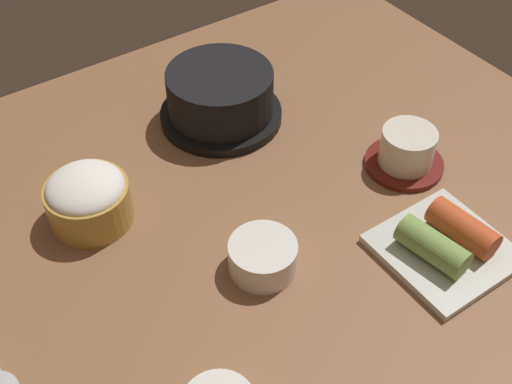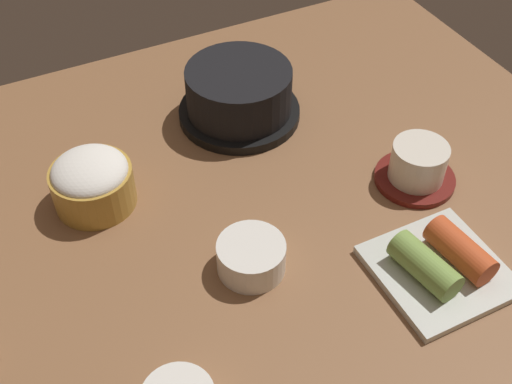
{
  "view_description": "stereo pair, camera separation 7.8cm",
  "coord_description": "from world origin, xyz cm",
  "px_view_note": "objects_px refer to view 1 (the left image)",
  "views": [
    {
      "loc": [
        -29.11,
        -47.28,
        60.13
      ],
      "look_at": [
        2.0,
        -2.0,
        5.0
      ],
      "focal_mm": 45.74,
      "sensor_mm": 36.0,
      "label": 1
    },
    {
      "loc": [
        -22.41,
        -51.22,
        60.13
      ],
      "look_at": [
        2.0,
        -2.0,
        5.0
      ],
      "focal_mm": 45.74,
      "sensor_mm": 36.0,
      "label": 2
    }
  ],
  "objects_px": {
    "stone_pot": "(220,96)",
    "banchan_cup_center": "(263,256)",
    "tea_cup_with_saucer": "(407,151)",
    "kimchi_plate": "(446,243)",
    "rice_bowl": "(88,198)"
  },
  "relations": [
    {
      "from": "rice_bowl",
      "to": "kimchi_plate",
      "type": "xyz_separation_m",
      "value": [
        0.31,
        -0.28,
        -0.02
      ]
    },
    {
      "from": "kimchi_plate",
      "to": "tea_cup_with_saucer",
      "type": "bearing_deg",
      "value": 64.03
    },
    {
      "from": "banchan_cup_center",
      "to": "kimchi_plate",
      "type": "bearing_deg",
      "value": -28.56
    },
    {
      "from": "stone_pot",
      "to": "tea_cup_with_saucer",
      "type": "height_order",
      "value": "stone_pot"
    },
    {
      "from": "stone_pot",
      "to": "banchan_cup_center",
      "type": "distance_m",
      "value": 0.27
    },
    {
      "from": "tea_cup_with_saucer",
      "to": "kimchi_plate",
      "type": "xyz_separation_m",
      "value": [
        -0.07,
        -0.13,
        -0.01
      ]
    },
    {
      "from": "tea_cup_with_saucer",
      "to": "kimchi_plate",
      "type": "bearing_deg",
      "value": -115.97
    },
    {
      "from": "banchan_cup_center",
      "to": "kimchi_plate",
      "type": "height_order",
      "value": "kimchi_plate"
    },
    {
      "from": "banchan_cup_center",
      "to": "kimchi_plate",
      "type": "relative_size",
      "value": 0.56
    },
    {
      "from": "stone_pot",
      "to": "banchan_cup_center",
      "type": "xyz_separation_m",
      "value": [
        -0.11,
        -0.25,
        -0.02
      ]
    },
    {
      "from": "stone_pot",
      "to": "rice_bowl",
      "type": "bearing_deg",
      "value": -162.07
    },
    {
      "from": "stone_pot",
      "to": "tea_cup_with_saucer",
      "type": "relative_size",
      "value": 1.67
    },
    {
      "from": "rice_bowl",
      "to": "banchan_cup_center",
      "type": "distance_m",
      "value": 0.22
    },
    {
      "from": "tea_cup_with_saucer",
      "to": "rice_bowl",
      "type": "bearing_deg",
      "value": 158.94
    },
    {
      "from": "rice_bowl",
      "to": "kimchi_plate",
      "type": "height_order",
      "value": "rice_bowl"
    }
  ]
}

